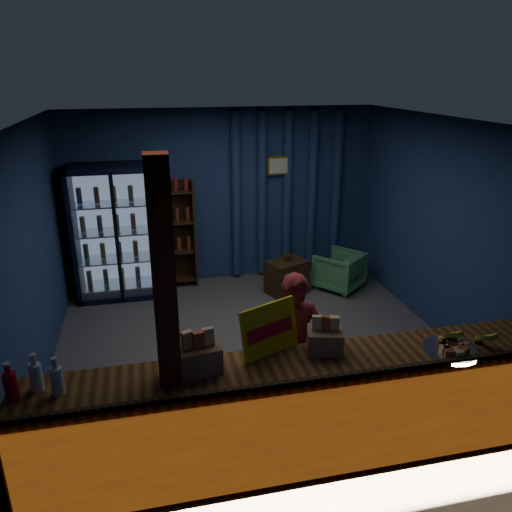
# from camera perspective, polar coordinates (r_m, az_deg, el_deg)

# --- Properties ---
(ground) EXTENTS (4.60, 4.60, 0.00)m
(ground) POSITION_cam_1_polar(r_m,az_deg,el_deg) (6.04, -0.21, -10.20)
(ground) COLOR #515154
(ground) RESTS_ON ground
(room_walls) EXTENTS (4.60, 4.60, 4.60)m
(room_walls) POSITION_cam_1_polar(r_m,az_deg,el_deg) (5.42, -0.23, 4.24)
(room_walls) COLOR navy
(room_walls) RESTS_ON ground
(counter) EXTENTS (4.40, 0.57, 0.99)m
(counter) POSITION_cam_1_polar(r_m,az_deg,el_deg) (4.25, 5.66, -17.42)
(counter) COLOR brown
(counter) RESTS_ON ground
(support_post) EXTENTS (0.16, 0.16, 2.60)m
(support_post) POSITION_cam_1_polar(r_m,az_deg,el_deg) (3.64, -10.03, -9.14)
(support_post) COLOR maroon
(support_post) RESTS_ON ground
(beverage_cooler) EXTENTS (1.20, 0.62, 1.90)m
(beverage_cooler) POSITION_cam_1_polar(r_m,az_deg,el_deg) (7.33, -15.51, 2.64)
(beverage_cooler) COLOR black
(beverage_cooler) RESTS_ON ground
(bottle_shelf) EXTENTS (0.50, 0.28, 1.60)m
(bottle_shelf) POSITION_cam_1_polar(r_m,az_deg,el_deg) (7.50, -8.90, 2.44)
(bottle_shelf) COLOR #3E2813
(bottle_shelf) RESTS_ON ground
(curtain_folds) EXTENTS (1.74, 0.14, 2.50)m
(curtain_folds) POSITION_cam_1_polar(r_m,az_deg,el_deg) (7.73, 3.59, 7.08)
(curtain_folds) COLOR navy
(curtain_folds) RESTS_ON room_walls
(framed_picture) EXTENTS (0.36, 0.04, 0.28)m
(framed_picture) POSITION_cam_1_polar(r_m,az_deg,el_deg) (7.56, 2.65, 10.27)
(framed_picture) COLOR gold
(framed_picture) RESTS_ON room_walls
(shopkeeper) EXTENTS (0.58, 0.45, 1.42)m
(shopkeeper) POSITION_cam_1_polar(r_m,az_deg,el_deg) (4.62, 4.53, -10.44)
(shopkeeper) COLOR maroon
(shopkeeper) RESTS_ON ground
(green_chair) EXTENTS (0.86, 0.87, 0.57)m
(green_chair) POSITION_cam_1_polar(r_m,az_deg,el_deg) (7.54, 9.48, -1.64)
(green_chair) COLOR #4E9D62
(green_chair) RESTS_ON ground
(side_table) EXTENTS (0.66, 0.58, 0.60)m
(side_table) POSITION_cam_1_polar(r_m,az_deg,el_deg) (7.30, 3.55, -2.39)
(side_table) COLOR #3E2813
(side_table) RESTS_ON ground
(yellow_sign) EXTENTS (0.52, 0.31, 0.42)m
(yellow_sign) POSITION_cam_1_polar(r_m,az_deg,el_deg) (3.98, 1.55, -8.36)
(yellow_sign) COLOR #DABF0B
(yellow_sign) RESTS_ON counter
(soda_bottles) EXTENTS (0.54, 0.17, 0.29)m
(soda_bottles) POSITION_cam_1_polar(r_m,az_deg,el_deg) (3.90, -25.04, -12.75)
(soda_bottles) COLOR red
(soda_bottles) RESTS_ON counter
(snack_box_left) EXTENTS (0.34, 0.29, 0.33)m
(snack_box_left) POSITION_cam_1_polar(r_m,az_deg,el_deg) (3.85, -6.58, -11.23)
(snack_box_left) COLOR #936847
(snack_box_left) RESTS_ON counter
(snack_box_centre) EXTENTS (0.33, 0.30, 0.30)m
(snack_box_centre) POSITION_cam_1_polar(r_m,az_deg,el_deg) (4.10, 7.88, -9.34)
(snack_box_centre) COLOR #936847
(snack_box_centre) RESTS_ON counter
(pastry_tray) EXTENTS (0.44, 0.44, 0.07)m
(pastry_tray) POSITION_cam_1_polar(r_m,az_deg,el_deg) (4.37, 21.34, -9.88)
(pastry_tray) COLOR silver
(pastry_tray) RESTS_ON counter
(banana_bunches) EXTENTS (0.47, 0.29, 0.16)m
(banana_bunches) POSITION_cam_1_polar(r_m,az_deg,el_deg) (4.50, 22.81, -8.41)
(banana_bunches) COLOR yellow
(banana_bunches) RESTS_ON counter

